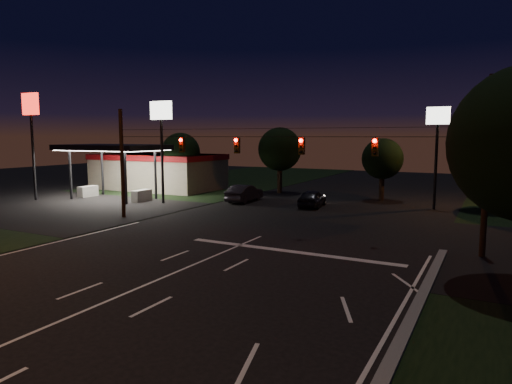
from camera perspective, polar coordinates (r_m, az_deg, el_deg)
The scene contains 17 objects.
ground at distance 17.05m, azimuth -22.18°, elevation -14.25°, with size 140.00×140.00×0.00m, color black.
cross_street_left at distance 42.00m, azimuth -23.11°, elevation -1.84°, with size 20.00×16.00×0.02m, color black.
stop_bar at distance 24.28m, azimuth 4.23°, elevation -7.40°, with size 12.00×0.50×0.01m, color silver.
utility_pole_right at distance 25.80m, azimuth 26.37°, elevation -7.27°, with size 0.30×0.30×9.00m, color black.
utility_pole_left at distance 35.48m, azimuth -16.17°, elevation -3.08°, with size 0.28×0.28×8.00m, color black.
signal_span at distance 27.94m, azimuth 1.51°, elevation 5.90°, with size 24.00×0.40×1.56m.
gas_station at distance 53.13m, azimuth -12.43°, elevation 2.88°, with size 14.20×16.10×5.25m.
pole_sign_left_near at distance 41.54m, azimuth -11.75°, elevation 8.14°, with size 2.20×0.30×9.10m.
pole_sign_left_far at distance 47.57m, azimuth -26.29°, elevation 8.17°, with size 2.00×0.30×10.00m.
pole_sign_right at distance 40.32m, azimuth 21.72°, elevation 6.78°, with size 1.80×0.30×8.40m.
street_light_right_far at distance 42.11m, azimuth 26.35°, elevation 5.19°, with size 2.20×0.35×9.00m.
tree_far_a at distance 50.40m, azimuth -9.30°, elevation 4.87°, with size 4.20×4.20×6.42m.
tree_far_b at distance 48.69m, azimuth 3.08°, elevation 5.30°, with size 4.60×4.60×6.98m.
tree_far_c at distance 44.24m, azimuth 15.58°, elevation 3.96°, with size 3.80×3.80×5.86m.
tree_far_d at distance 41.24m, azimuth 27.38°, elevation 4.53°, with size 4.80×4.80×7.30m.
car_oncoming_a at distance 39.39m, azimuth 7.03°, elevation -0.78°, with size 1.76×4.38×1.49m, color black.
car_oncoming_b at distance 42.16m, azimuth -1.45°, elevation -0.16°, with size 1.67×4.80×1.58m, color black.
Camera 1 is at (12.36, -10.09, 6.02)m, focal length 32.00 mm.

